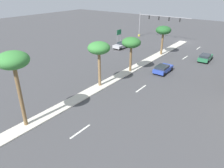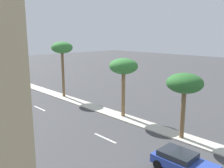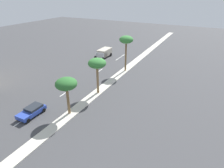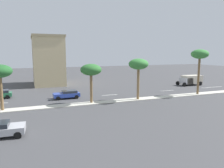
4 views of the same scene
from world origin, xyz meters
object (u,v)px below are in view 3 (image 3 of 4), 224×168
at_px(palm_tree_inboard, 97,64).
at_px(sedan_blue_trailing, 32,111).
at_px(box_truck, 104,53).
at_px(palm_tree_center, 66,84).
at_px(palm_tree_right, 126,41).

height_order(palm_tree_inboard, sedan_blue_trailing, palm_tree_inboard).
relative_size(palm_tree_inboard, box_truck, 1.14).
distance_m(palm_tree_inboard, box_truck, 21.05).
bearing_deg(sedan_blue_trailing, box_truck, 98.38).
xyz_separation_m(palm_tree_inboard, sedan_blue_trailing, (-5.08, -10.36, -4.83)).
distance_m(palm_tree_center, box_truck, 27.64).
relative_size(sedan_blue_trailing, box_truck, 0.75).
bearing_deg(palm_tree_inboard, sedan_blue_trailing, -116.12).
relative_size(palm_tree_inboard, palm_tree_right, 0.81).
distance_m(palm_tree_inboard, sedan_blue_trailing, 12.51).
relative_size(palm_tree_center, box_truck, 1.02).
height_order(palm_tree_inboard, palm_tree_right, palm_tree_right).
relative_size(palm_tree_center, sedan_blue_trailing, 1.36).
height_order(palm_tree_right, sedan_blue_trailing, palm_tree_right).
bearing_deg(palm_tree_right, box_truck, 145.67).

